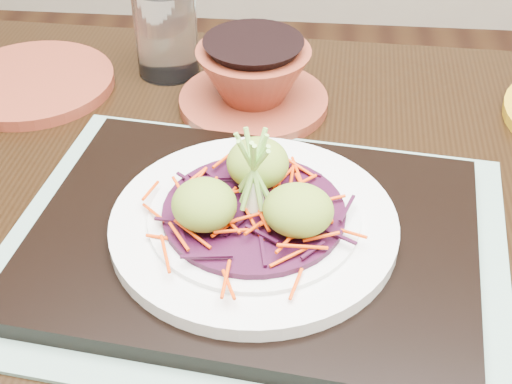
# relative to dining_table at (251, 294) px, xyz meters

# --- Properties ---
(dining_table) EXTENTS (1.19, 0.82, 0.73)m
(dining_table) POSITION_rel_dining_table_xyz_m (0.00, 0.00, 0.00)
(dining_table) COLOR black
(dining_table) RESTS_ON ground
(placemat) EXTENTS (0.48, 0.40, 0.00)m
(placemat) POSITION_rel_dining_table_xyz_m (0.01, -0.03, 0.10)
(placemat) COLOR gray
(placemat) RESTS_ON dining_table
(serving_tray) EXTENTS (0.42, 0.33, 0.02)m
(serving_tray) POSITION_rel_dining_table_xyz_m (0.01, -0.03, 0.11)
(serving_tray) COLOR black
(serving_tray) RESTS_ON placemat
(white_plate) EXTENTS (0.25, 0.25, 0.02)m
(white_plate) POSITION_rel_dining_table_xyz_m (0.01, -0.03, 0.13)
(white_plate) COLOR silver
(white_plate) RESTS_ON serving_tray
(cabbage_bed) EXTENTS (0.16, 0.16, 0.01)m
(cabbage_bed) POSITION_rel_dining_table_xyz_m (0.01, -0.03, 0.14)
(cabbage_bed) COLOR #370B25
(cabbage_bed) RESTS_ON white_plate
(carrot_julienne) EXTENTS (0.19, 0.19, 0.01)m
(carrot_julienne) POSITION_rel_dining_table_xyz_m (0.01, -0.03, 0.15)
(carrot_julienne) COLOR #ED3C04
(carrot_julienne) RESTS_ON cabbage_bed
(guacamole_scoops) EXTENTS (0.14, 0.12, 0.04)m
(guacamole_scoops) POSITION_rel_dining_table_xyz_m (0.01, -0.03, 0.16)
(guacamole_scoops) COLOR olive
(guacamole_scoops) RESTS_ON cabbage_bed
(scallion_garnish) EXTENTS (0.06, 0.06, 0.09)m
(scallion_garnish) POSITION_rel_dining_table_xyz_m (0.01, -0.03, 0.18)
(scallion_garnish) COLOR #8BCC51
(scallion_garnish) RESTS_ON cabbage_bed
(terracotta_side_plate) EXTENTS (0.25, 0.25, 0.01)m
(terracotta_side_plate) POSITION_rel_dining_table_xyz_m (-0.29, 0.23, 0.10)
(terracotta_side_plate) COLOR maroon
(terracotta_side_plate) RESTS_ON dining_table
(water_glass) EXTENTS (0.09, 0.09, 0.11)m
(water_glass) POSITION_rel_dining_table_xyz_m (-0.13, 0.28, 0.15)
(water_glass) COLOR white
(water_glass) RESTS_ON dining_table
(terracotta_bowl_set) EXTENTS (0.19, 0.19, 0.07)m
(terracotta_bowl_set) POSITION_rel_dining_table_xyz_m (-0.02, 0.21, 0.13)
(terracotta_bowl_set) COLOR maroon
(terracotta_bowl_set) RESTS_ON dining_table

